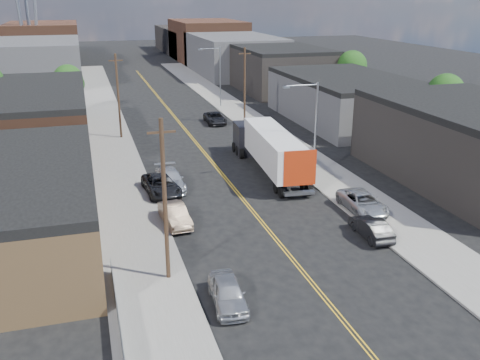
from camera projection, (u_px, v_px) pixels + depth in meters
ground at (169, 110)px, 80.01m from camera, size 260.00×260.00×0.00m
centerline at (189, 134)px, 66.43m from camera, size 0.32×120.00×0.01m
sidewalk_left at (110, 138)px, 63.86m from camera, size 5.00×140.00×0.15m
sidewalk_right at (261, 128)px, 68.95m from camera, size 5.00×140.00×0.15m
warehouse_tan at (4, 206)px, 36.24m from camera, size 12.00×22.00×5.60m
warehouse_brown at (31, 118)px, 59.62m from camera, size 12.00×26.00×6.60m
industrial_right_a at (479, 144)px, 48.51m from camera, size 14.00×22.00×7.10m
industrial_right_b at (346, 98)px, 72.22m from camera, size 14.00×24.00×6.10m
industrial_right_c at (279, 69)px, 95.51m from camera, size 14.00×22.00×7.60m
skyline_left_a at (38, 61)px, 105.03m from camera, size 16.00×30.00×8.00m
skyline_right_a at (234, 54)px, 115.73m from camera, size 16.00×30.00×8.00m
skyline_left_b at (44, 45)px, 127.33m from camera, size 16.00×26.00×10.00m
skyline_right_b at (207, 41)px, 138.04m from camera, size 16.00×26.00×10.00m
skyline_left_c at (48, 44)px, 145.93m from camera, size 16.00×40.00×7.00m
skyline_right_c at (192, 40)px, 156.64m from camera, size 16.00×40.00×7.00m
streetlight_near at (312, 123)px, 48.60m from camera, size 3.39×0.25×9.00m
streetlight_far at (218, 72)px, 80.29m from camera, size 3.39×0.25×9.00m
utility_pole_left_near at (165, 201)px, 30.85m from camera, size 1.60×0.26×10.00m
utility_pole_left_far at (118, 96)px, 62.54m from camera, size 1.60×0.26×10.00m
utility_pole_right at (245, 85)px, 69.65m from camera, size 1.60×0.26×10.00m
chainlink_fence at (122, 342)px, 25.56m from camera, size 0.05×16.00×1.22m
tree_left_far at (69, 81)px, 76.58m from camera, size 4.35×4.20×6.97m
tree_right_near at (446, 95)px, 64.72m from camera, size 4.60×4.48×7.44m
tree_right_far at (352, 67)px, 86.35m from camera, size 4.85×4.76×7.91m
semi_truck at (267, 147)px, 51.65m from camera, size 3.83×16.63×4.31m
car_left_a at (228, 293)px, 29.61m from camera, size 2.12×4.58×1.52m
car_left_b at (175, 215)px, 40.02m from camera, size 2.01×4.76×1.53m
car_left_c at (161, 185)px, 46.11m from camera, size 3.08×5.96×1.61m
car_left_d at (169, 179)px, 47.49m from camera, size 2.36×5.71×1.65m
car_right_oncoming at (371, 228)px, 37.93m from camera, size 1.65×4.42×1.44m
car_right_lot_a at (363, 202)px, 42.07m from camera, size 2.67×5.51×1.51m
car_right_lot_c at (268, 134)px, 62.35m from camera, size 2.78×4.89×1.57m
car_ahead_truck at (215, 118)px, 71.37m from camera, size 2.59×5.32×1.46m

